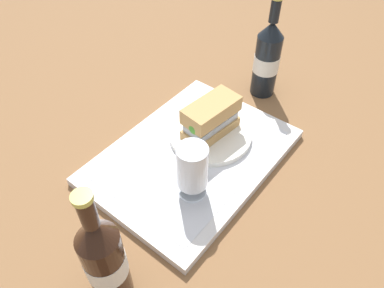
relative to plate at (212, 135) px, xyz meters
The scene contains 8 objects.
ground_plane 0.07m from the plate, ahead, with size 3.00×3.00×0.00m, color brown.
tray 0.07m from the plate, ahead, with size 0.44×0.32×0.02m, color silver.
placemat 0.07m from the plate, ahead, with size 0.38×0.27×0.00m, color silver.
plate is the anchor object (origin of this frame).
sandwich 0.05m from the plate, ahead, with size 0.14×0.08×0.08m.
beer_glass 0.17m from the plate, 22.44° to the left, with size 0.06×0.06×0.12m.
beer_bottle 0.39m from the plate, 11.25° to the left, with size 0.07×0.07×0.27m.
second_bottle 0.26m from the plate, behind, with size 0.07×0.07×0.27m.
Camera 1 is at (0.44, 0.35, 0.63)m, focal length 34.78 mm.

